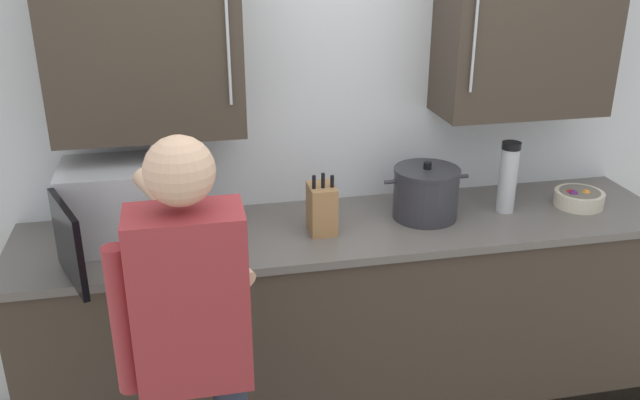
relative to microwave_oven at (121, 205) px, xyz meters
The scene contains 8 objects.
back_wall_tiled 1.08m from the microwave_oven, 16.01° to the left, with size 3.38×0.44×2.88m.
counter_unit 1.16m from the microwave_oven, ahead, with size 2.89×0.65×0.95m.
microwave_oven is the anchor object (origin of this frame).
thermos_flask 1.69m from the microwave_oven, ahead, with size 0.09×0.09×0.33m.
fruit_bowl 2.06m from the microwave_oven, ahead, with size 0.22×0.22×0.09m.
stock_pot 1.31m from the microwave_oven, ahead, with size 0.39×0.29×0.26m.
knife_block 0.83m from the microwave_oven, ahead, with size 0.11×0.15×0.27m.
person_figure 0.90m from the microwave_oven, 73.90° to the right, with size 0.44×0.61×1.65m.
Camera 1 is at (-0.69, -1.84, 2.19)m, focal length 38.20 mm.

